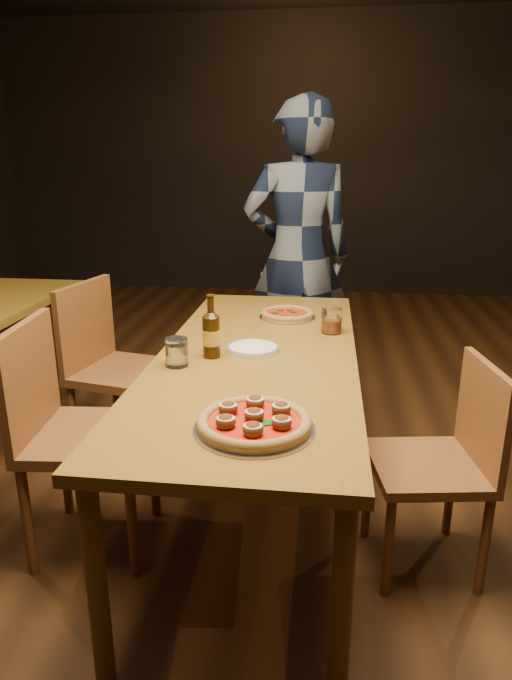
# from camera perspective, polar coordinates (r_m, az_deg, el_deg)

# --- Properties ---
(ground) EXTENTS (9.00, 9.00, 0.00)m
(ground) POSITION_cam_1_polar(r_m,az_deg,el_deg) (2.66, 0.14, -16.71)
(ground) COLOR black
(room_shell) EXTENTS (9.00, 9.00, 9.00)m
(room_shell) POSITION_cam_1_polar(r_m,az_deg,el_deg) (2.22, 0.18, 26.78)
(room_shell) COLOR black
(room_shell) RESTS_ON ground
(table_main) EXTENTS (0.80, 2.00, 0.75)m
(table_main) POSITION_cam_1_polar(r_m,az_deg,el_deg) (2.35, 0.15, -2.92)
(table_main) COLOR brown
(table_main) RESTS_ON ground
(chair_main_nw) EXTENTS (0.50, 0.50, 0.98)m
(chair_main_nw) POSITION_cam_1_polar(r_m,az_deg,el_deg) (2.32, -16.34, -9.06)
(chair_main_nw) COLOR brown
(chair_main_nw) RESTS_ON ground
(chair_main_sw) EXTENTS (0.53, 0.53, 0.97)m
(chair_main_sw) POSITION_cam_1_polar(r_m,az_deg,el_deg) (2.96, -13.02, -3.01)
(chair_main_sw) COLOR brown
(chair_main_sw) RESTS_ON ground
(chair_main_e) EXTENTS (0.46, 0.46, 0.86)m
(chair_main_e) POSITION_cam_1_polar(r_m,az_deg,el_deg) (2.24, 16.80, -11.87)
(chair_main_e) COLOR brown
(chair_main_e) RESTS_ON ground
(chair_end) EXTENTS (0.39, 0.39, 0.84)m
(chair_end) POSITION_cam_1_polar(r_m,az_deg,el_deg) (3.59, 3.25, 0.11)
(chair_end) COLOR brown
(chair_end) RESTS_ON ground
(pizza_meatball) EXTENTS (0.36, 0.36, 0.07)m
(pizza_meatball) POSITION_cam_1_polar(r_m,az_deg,el_deg) (1.67, -0.19, -8.20)
(pizza_meatball) COLOR #B7B7BF
(pizza_meatball) RESTS_ON table_main
(pizza_margherita) EXTENTS (0.28, 0.28, 0.04)m
(pizza_margherita) POSITION_cam_1_polar(r_m,az_deg,el_deg) (2.84, 3.16, 2.62)
(pizza_margherita) COLOR #B7B7BF
(pizza_margherita) RESTS_ON table_main
(plate_stack) EXTENTS (0.21, 0.21, 0.02)m
(plate_stack) POSITION_cam_1_polar(r_m,az_deg,el_deg) (2.34, -0.29, -0.87)
(plate_stack) COLOR white
(plate_stack) RESTS_ON table_main
(beer_bottle) EXTENTS (0.07, 0.07, 0.25)m
(beer_bottle) POSITION_cam_1_polar(r_m,az_deg,el_deg) (2.25, -4.51, 0.45)
(beer_bottle) COLOR black
(beer_bottle) RESTS_ON table_main
(water_glass) EXTENTS (0.09, 0.09, 0.11)m
(water_glass) POSITION_cam_1_polar(r_m,az_deg,el_deg) (2.18, -7.98, -1.22)
(water_glass) COLOR white
(water_glass) RESTS_ON table_main
(amber_glass) EXTENTS (0.09, 0.09, 0.11)m
(amber_glass) POSITION_cam_1_polar(r_m,az_deg,el_deg) (2.60, 7.60, 1.94)
(amber_glass) COLOR #943D10
(amber_glass) RESTS_ON table_main
(diner) EXTENTS (0.77, 0.60, 1.86)m
(diner) POSITION_cam_1_polar(r_m,az_deg,el_deg) (3.53, 4.22, 8.28)
(diner) COLOR black
(diner) RESTS_ON ground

